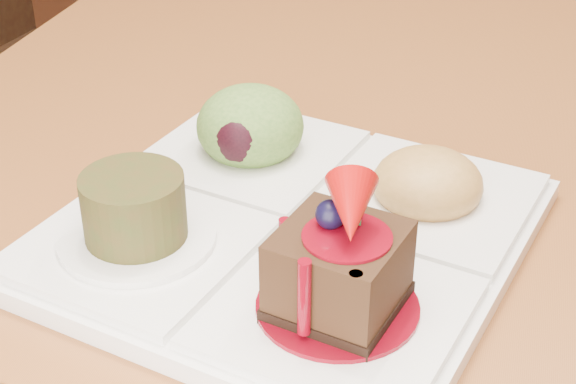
# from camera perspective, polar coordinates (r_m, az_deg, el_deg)

# --- Properties ---
(ground) EXTENTS (6.00, 6.00, 0.00)m
(ground) POSITION_cam_1_polar(r_m,az_deg,el_deg) (1.57, 14.24, -11.84)
(ground) COLOR #572A19
(sampler_plate) EXTENTS (0.30, 0.30, 0.10)m
(sampler_plate) POSITION_cam_1_polar(r_m,az_deg,el_deg) (0.51, 0.01, -1.20)
(sampler_plate) COLOR white
(sampler_plate) RESTS_ON dining_table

